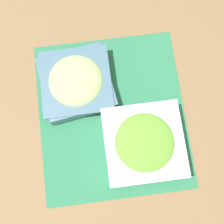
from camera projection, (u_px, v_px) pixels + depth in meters
The scene contains 4 objects.
ground_plane at pixel (112, 115), 0.88m from camera, with size 3.00×3.00×0.00m, color olive.
placemat at pixel (112, 114), 0.88m from camera, with size 0.46×0.41×0.00m.
cucumber_bowl at pixel (76, 82), 0.87m from camera, with size 0.21×0.21×0.07m.
lettuce_bowl at pixel (144, 144), 0.82m from camera, with size 0.20×0.20×0.08m.
Camera 1 is at (0.19, -0.02, 0.86)m, focal length 50.00 mm.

